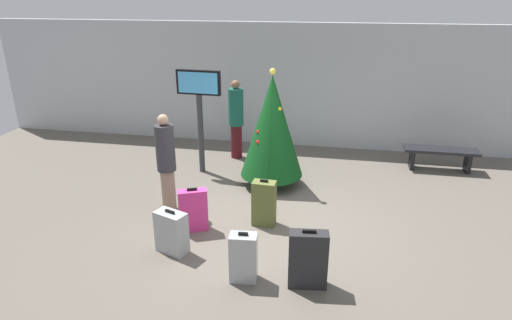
{
  "coord_description": "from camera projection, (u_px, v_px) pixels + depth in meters",
  "views": [
    {
      "loc": [
        0.9,
        -6.39,
        3.66
      ],
      "look_at": [
        -0.44,
        0.6,
        0.9
      ],
      "focal_mm": 30.74,
      "sensor_mm": 36.0,
      "label": 1
    }
  ],
  "objects": [
    {
      "name": "ground_plane",
      "position": [
        275.0,
        225.0,
        7.33
      ],
      "size": [
        16.0,
        16.0,
        0.0
      ],
      "primitive_type": "plane",
      "color": "#665E54"
    },
    {
      "name": "back_wall",
      "position": [
        301.0,
        86.0,
        10.65
      ],
      "size": [
        16.0,
        0.2,
        2.98
      ],
      "primitive_type": "cube",
      "color": "#B7BCC1",
      "rests_on": "ground_plane"
    },
    {
      "name": "holiday_tree",
      "position": [
        272.0,
        126.0,
        8.39
      ],
      "size": [
        1.23,
        1.23,
        2.34
      ],
      "color": "#4C3319",
      "rests_on": "ground_plane"
    },
    {
      "name": "flight_info_kiosk",
      "position": [
        199.0,
        102.0,
        8.95
      ],
      "size": [
        0.94,
        0.15,
        2.18
      ],
      "color": "#333338",
      "rests_on": "ground_plane"
    },
    {
      "name": "waiting_bench",
      "position": [
        440.0,
        154.0,
        9.46
      ],
      "size": [
        1.53,
        0.44,
        0.48
      ],
      "color": "black",
      "rests_on": "ground_plane"
    },
    {
      "name": "traveller_0",
      "position": [
        236.0,
        118.0,
        9.96
      ],
      "size": [
        0.48,
        0.48,
        1.81
      ],
      "color": "#4C1419",
      "rests_on": "ground_plane"
    },
    {
      "name": "traveller_1",
      "position": [
        166.0,
        161.0,
        7.52
      ],
      "size": [
        0.42,
        0.42,
        1.75
      ],
      "color": "gray",
      "rests_on": "ground_plane"
    },
    {
      "name": "suitcase_0",
      "position": [
        243.0,
        258.0,
        5.81
      ],
      "size": [
        0.38,
        0.27,
        0.73
      ],
      "color": "#9EA0A5",
      "rests_on": "ground_plane"
    },
    {
      "name": "suitcase_1",
      "position": [
        264.0,
        203.0,
        7.21
      ],
      "size": [
        0.39,
        0.25,
        0.81
      ],
      "color": "#59602D",
      "rests_on": "ground_plane"
    },
    {
      "name": "suitcase_2",
      "position": [
        308.0,
        259.0,
        5.68
      ],
      "size": [
        0.53,
        0.27,
        0.84
      ],
      "color": "#232326",
      "rests_on": "ground_plane"
    },
    {
      "name": "suitcase_3",
      "position": [
        172.0,
        232.0,
        6.47
      ],
      "size": [
        0.53,
        0.4,
        0.69
      ],
      "color": "#9EA0A5",
      "rests_on": "ground_plane"
    },
    {
      "name": "suitcase_4",
      "position": [
        193.0,
        210.0,
        7.04
      ],
      "size": [
        0.49,
        0.35,
        0.75
      ],
      "color": "#E5388C",
      "rests_on": "ground_plane"
    }
  ]
}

